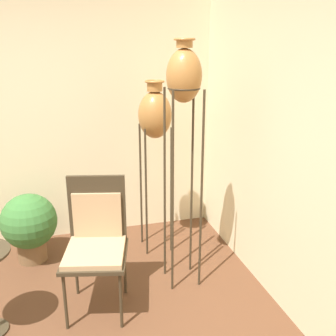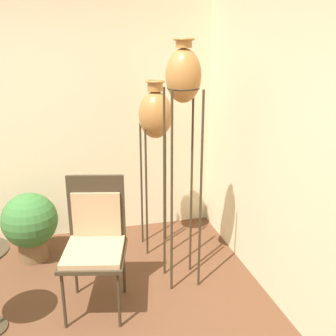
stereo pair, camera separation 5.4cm
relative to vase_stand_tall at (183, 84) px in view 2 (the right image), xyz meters
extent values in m
cube|color=beige|center=(-1.44, 1.19, -0.37)|extent=(8.18, 0.06, 2.70)
cube|color=beige|center=(0.68, -0.93, -0.37)|extent=(0.06, 8.18, 2.70)
cylinder|color=#382D1E|center=(-0.12, -0.12, -0.88)|extent=(0.02, 0.02, 1.70)
cylinder|color=#382D1E|center=(0.12, -0.12, -0.88)|extent=(0.02, 0.02, 1.70)
cylinder|color=#382D1E|center=(-0.12, 0.12, -0.88)|extent=(0.02, 0.02, 1.70)
cylinder|color=#382D1E|center=(0.12, 0.12, -0.88)|extent=(0.02, 0.02, 1.70)
torus|color=#382D1E|center=(0.00, 0.00, -0.03)|extent=(0.25, 0.25, 0.02)
ellipsoid|color=#A87038|center=(0.00, 0.00, 0.06)|extent=(0.27, 0.27, 0.41)
cylinder|color=#A87038|center=(0.00, 0.00, 0.30)|extent=(0.12, 0.12, 0.06)
torus|color=#A87038|center=(0.00, 0.00, 0.33)|extent=(0.16, 0.16, 0.02)
cylinder|color=#382D1E|center=(-0.20, 0.51, -1.08)|extent=(0.02, 0.02, 1.28)
cylinder|color=#382D1E|center=(0.05, 0.51, -1.08)|extent=(0.02, 0.02, 1.28)
cylinder|color=#382D1E|center=(-0.20, 0.76, -1.08)|extent=(0.02, 0.02, 1.28)
cylinder|color=#382D1E|center=(0.05, 0.76, -1.08)|extent=(0.02, 0.02, 1.28)
torus|color=#382D1E|center=(-0.08, 0.64, -0.44)|extent=(0.26, 0.26, 0.02)
ellipsoid|color=#A87038|center=(-0.08, 0.64, -0.35)|extent=(0.32, 0.32, 0.44)
cylinder|color=#A87038|center=(-0.08, 0.64, -0.08)|extent=(0.14, 0.14, 0.09)
torus|color=#A87038|center=(-0.08, 0.64, -0.04)|extent=(0.18, 0.18, 0.02)
cylinder|color=#382D1E|center=(-1.01, -0.39, -1.49)|extent=(0.02, 0.02, 0.47)
cylinder|color=#382D1E|center=(-0.62, -0.48, -1.49)|extent=(0.02, 0.02, 0.47)
cylinder|color=#382D1E|center=(-0.91, 0.03, -1.49)|extent=(0.02, 0.02, 0.47)
cylinder|color=#382D1E|center=(-0.52, -0.06, -1.49)|extent=(0.02, 0.02, 0.47)
cube|color=#382D1E|center=(-0.76, -0.22, -1.24)|extent=(0.58, 0.60, 0.03)
cube|color=tan|center=(-0.76, -0.22, -1.21)|extent=(0.53, 0.55, 0.04)
cube|color=#382D1E|center=(-0.71, 0.01, -0.95)|extent=(0.45, 0.13, 0.55)
cube|color=tan|center=(-0.72, -0.02, -1.01)|extent=(0.38, 0.11, 0.39)
cylinder|color=brown|center=(-1.30, 0.70, -1.62)|extent=(0.27, 0.27, 0.22)
torus|color=brown|center=(-1.30, 0.70, -1.51)|extent=(0.30, 0.30, 0.02)
sphere|color=#387033|center=(-1.30, 0.70, -1.31)|extent=(0.53, 0.53, 0.53)
camera|label=1|loc=(-0.93, -2.91, 0.32)|focal=42.00mm
camera|label=2|loc=(-0.88, -2.92, 0.32)|focal=42.00mm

